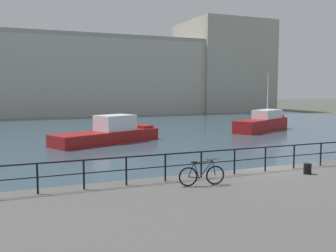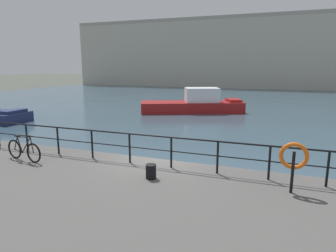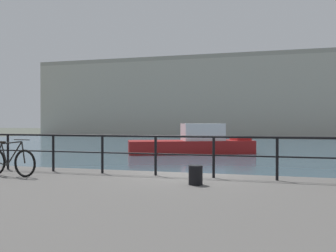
# 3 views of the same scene
# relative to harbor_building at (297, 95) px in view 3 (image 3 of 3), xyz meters

# --- Properties ---
(ground_plane) EXTENTS (240.00, 240.00, 0.00)m
(ground_plane) POSITION_rel_harbor_building_xyz_m (-7.31, -55.58, -7.06)
(ground_plane) COLOR #4C5147
(water_basin) EXTENTS (80.00, 60.00, 0.01)m
(water_basin) POSITION_rel_harbor_building_xyz_m (-7.31, -25.38, -7.06)
(water_basin) COLOR #385160
(water_basin) RESTS_ON ground_plane
(harbor_building) EXTENTS (76.74, 16.24, 18.00)m
(harbor_building) POSITION_rel_harbor_building_xyz_m (0.00, 0.00, 0.00)
(harbor_building) COLOR #B2AD9E
(harbor_building) RESTS_ON ground_plane
(moored_harbor_tender) EXTENTS (9.78, 6.25, 2.29)m
(moored_harbor_tender) POSITION_rel_harbor_building_xyz_m (-10.45, -38.42, -6.26)
(moored_harbor_tender) COLOR maroon
(moored_harbor_tender) RESTS_ON water_basin
(quay_railing) EXTENTS (21.87, 0.07, 1.08)m
(quay_railing) POSITION_rel_harbor_building_xyz_m (-8.01, -56.33, -5.37)
(quay_railing) COLOR black
(quay_railing) RESTS_ON quay_promenade
(parked_bicycle) EXTENTS (1.76, 0.31, 0.98)m
(parked_bicycle) POSITION_rel_harbor_building_xyz_m (-11.70, -57.46, -5.72)
(parked_bicycle) COLOR black
(parked_bicycle) RESTS_ON quay_promenade
(mooring_bollard) EXTENTS (0.32, 0.32, 0.44)m
(mooring_bollard) POSITION_rel_harbor_building_xyz_m (-6.71, -57.46, -5.89)
(mooring_bollard) COLOR black
(mooring_bollard) RESTS_ON quay_promenade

